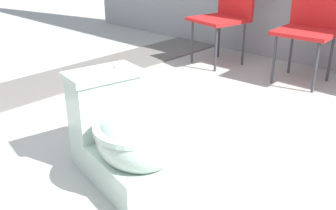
{
  "coord_description": "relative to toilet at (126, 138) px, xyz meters",
  "views": [
    {
      "loc": [
        1.47,
        -0.87,
        1.1
      ],
      "look_at": [
        0.18,
        0.52,
        0.3
      ],
      "focal_mm": 42.0,
      "sensor_mm": 36.0,
      "label": 1
    }
  ],
  "objects": [
    {
      "name": "toilet",
      "position": [
        0.0,
        0.0,
        0.0
      ],
      "size": [
        0.69,
        0.49,
        0.52
      ],
      "rotation": [
        0.0,
        0.0,
        -0.2
      ],
      "color": "#B2C6B7",
      "rests_on": "ground"
    },
    {
      "name": "folding_chair_middle",
      "position": [
        -0.02,
        2.03,
        0.29
      ],
      "size": [
        0.47,
        0.47,
        0.83
      ],
      "rotation": [
        0.0,
        0.0,
        -1.5
      ],
      "color": "red",
      "rests_on": "ground"
    },
    {
      "name": "ground_plane",
      "position": [
        -0.18,
        -0.22,
        -0.22
      ],
      "size": [
        14.0,
        14.0,
        0.0
      ],
      "primitive_type": "plane",
      "color": "#A8A59E"
    },
    {
      "name": "folding_chair_left",
      "position": [
        -0.82,
        1.99,
        0.29
      ],
      "size": [
        0.52,
        0.52,
        0.83
      ],
      "rotation": [
        0.0,
        0.0,
        -1.79
      ],
      "color": "red",
      "rests_on": "ground"
    },
    {
      "name": "gravel_strip",
      "position": [
        -1.52,
        0.28,
        -0.21
      ],
      "size": [
        0.56,
        8.0,
        0.01
      ],
      "primitive_type": "cube",
      "color": "#605B56",
      "rests_on": "ground"
    }
  ]
}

